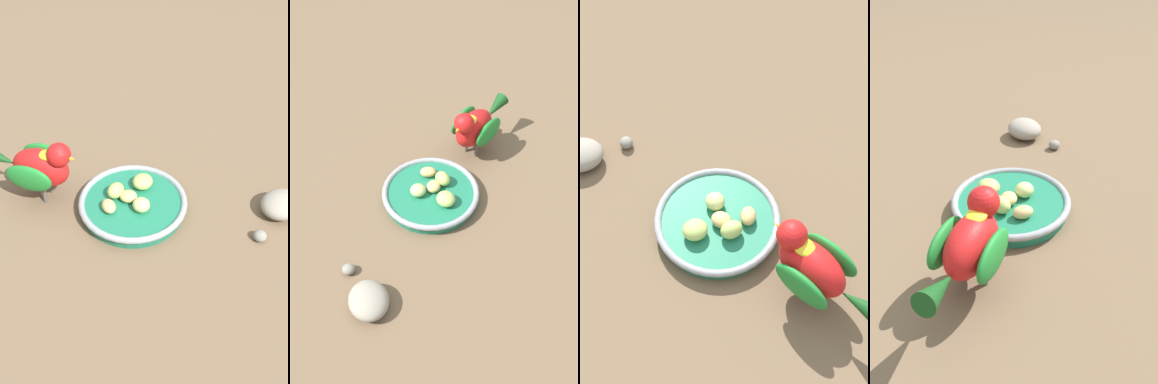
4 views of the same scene
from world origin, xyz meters
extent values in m
plane|color=brown|center=(0.00, 0.00, 0.00)|extent=(4.00, 4.00, 0.00)
cylinder|color=#1E7251|center=(0.01, -0.02, 0.01)|extent=(0.18, 0.18, 0.02)
torus|color=#93969B|center=(0.01, -0.02, 0.02)|extent=(0.19, 0.19, 0.01)
ellipsoid|color=#B2CC66|center=(-0.02, -0.02, 0.03)|extent=(0.04, 0.04, 0.03)
ellipsoid|color=#B2CC66|center=(0.01, 0.02, 0.03)|extent=(0.05, 0.05, 0.02)
ellipsoid|color=#C6D17A|center=(0.03, -0.04, 0.03)|extent=(0.04, 0.04, 0.02)
ellipsoid|color=tan|center=(-0.02, -0.05, 0.03)|extent=(0.04, 0.04, 0.02)
ellipsoid|color=tan|center=(0.00, -0.02, 0.03)|extent=(0.04, 0.03, 0.02)
cylinder|color=#59544C|center=(-0.15, -0.02, 0.02)|extent=(0.01, 0.01, 0.03)
cylinder|color=#59544C|center=(-0.15, -0.04, 0.02)|extent=(0.01, 0.01, 0.03)
ellipsoid|color=red|center=(-0.15, -0.03, 0.07)|extent=(0.10, 0.06, 0.07)
ellipsoid|color=#1E7F2D|center=(-0.16, 0.00, 0.07)|extent=(0.08, 0.02, 0.05)
ellipsoid|color=#1E7F2D|center=(-0.16, -0.06, 0.07)|extent=(0.08, 0.02, 0.05)
cone|color=#144719|center=(-0.23, -0.03, 0.07)|extent=(0.07, 0.03, 0.04)
sphere|color=red|center=(-0.11, -0.03, 0.10)|extent=(0.04, 0.04, 0.04)
cone|color=orange|center=(-0.09, -0.03, 0.10)|extent=(0.02, 0.01, 0.01)
ellipsoid|color=yellow|center=(-0.13, -0.03, 0.10)|extent=(0.03, 0.03, 0.01)
ellipsoid|color=gray|center=(0.25, 0.04, 0.02)|extent=(0.10, 0.10, 0.04)
ellipsoid|color=gray|center=(0.23, -0.03, 0.01)|extent=(0.03, 0.03, 0.02)
camera|label=1|loc=(0.18, -0.55, 0.57)|focal=42.62mm
camera|label=2|loc=(0.50, 0.36, 0.70)|focal=45.16mm
camera|label=3|loc=(-0.28, 0.27, 0.69)|focal=49.89mm
camera|label=4|loc=(-0.47, -0.20, 0.40)|focal=38.22mm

